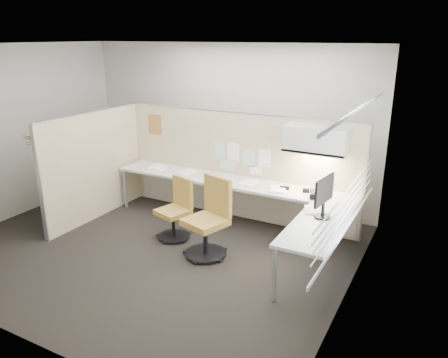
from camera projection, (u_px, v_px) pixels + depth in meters
The scene contains 25 objects.
floor at pixel (153, 247), 6.33m from camera, with size 5.50×4.50×0.01m, color black.
ceiling at pixel (142, 44), 5.44m from camera, with size 5.50×4.50×0.01m, color white.
wall_back at pixel (226, 124), 7.77m from camera, with size 5.50×0.02×2.80m, color beige.
wall_left at pixel (13, 133), 7.12m from camera, with size 0.02×4.50×2.80m, color beige.
wall_right at pixel (355, 184), 4.65m from camera, with size 0.02×4.50×2.80m, color beige.
window_pane at pixel (354, 171), 4.62m from camera, with size 0.01×2.80×1.30m, color #A5B2C0.
partition_back at pixel (237, 166), 7.14m from camera, with size 4.10×0.06×1.75m, color #C5B488.
partition_left at pixel (95, 166), 7.14m from camera, with size 0.06×2.20×1.75m, color #C5B488.
desk at pixel (245, 194), 6.66m from camera, with size 4.00×2.07×0.73m.
overhead_bin at pixel (316, 140), 6.16m from camera, with size 0.90×0.36×0.38m, color beige.
task_light_strip at pixel (315, 154), 6.23m from camera, with size 0.60×0.06×0.02m, color #FFEABF.
pinned_papers at pixel (240, 158), 7.03m from camera, with size 1.01×0.00×0.47m.
poster at pixel (155, 125), 7.66m from camera, with size 0.28×0.00×0.35m, color orange.
chair_left at pixel (176, 211), 6.50m from camera, with size 0.53×0.54×0.91m.
chair_right at pixel (209, 220), 5.96m from camera, with size 0.63×0.65×1.08m.
monitor at pixel (324, 195), 5.39m from camera, with size 0.21×0.50×0.53m.
phone at pixel (317, 194), 6.14m from camera, with size 0.25×0.24×0.12m.
stapler at pixel (285, 188), 6.48m from camera, with size 0.14×0.04×0.05m, color black.
tape_dispenser at pixel (306, 190), 6.36m from camera, with size 0.10×0.06×0.06m, color black.
coat_hook at pixel (39, 146), 6.20m from camera, with size 0.18×0.47×1.41m.
paper_stack_0 at pixel (158, 167), 7.51m from camera, with size 0.23×0.30×0.04m, color white.
paper_stack_1 at pixel (187, 172), 7.30m from camera, with size 0.23×0.30×0.02m, color white.
paper_stack_2 at pixel (249, 183), 6.77m from camera, with size 0.23×0.30×0.02m, color white.
paper_stack_3 at pixel (277, 189), 6.45m from camera, with size 0.23×0.30×0.03m, color white.
paper_stack_4 at pixel (314, 210), 5.70m from camera, with size 0.23×0.30×0.02m, color white.
Camera 1 is at (3.59, -4.54, 2.92)m, focal length 35.00 mm.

